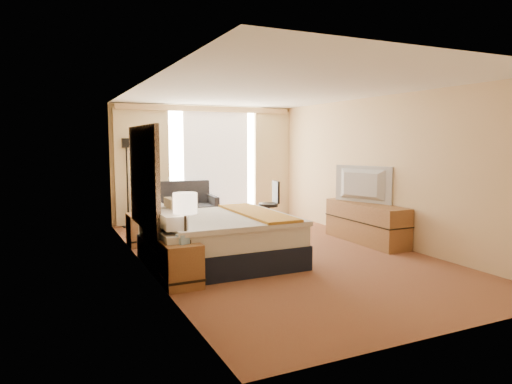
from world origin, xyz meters
name	(u,v)px	position (x,y,z in m)	size (l,w,h in m)	color
floor	(275,252)	(0.00, 0.00, 0.00)	(4.20, 7.00, 0.02)	#5D221A
ceiling	(276,90)	(0.00, 0.00, 2.60)	(4.20, 7.00, 0.02)	white
wall_back	(205,163)	(0.00, 3.50, 1.30)	(4.20, 0.02, 2.60)	#E8BF8D
wall_front	(454,197)	(0.00, -3.50, 1.30)	(4.20, 0.02, 2.60)	#E8BF8D
wall_left	(143,177)	(-2.10, 0.00, 1.30)	(0.02, 7.00, 2.60)	#E8BF8D
wall_right	(379,169)	(2.10, 0.00, 1.30)	(0.02, 7.00, 2.60)	#E8BF8D
headboard	(143,178)	(-2.06, 0.20, 1.28)	(0.06, 1.85, 1.50)	black
nightstand_left	(181,265)	(-1.87, -1.05, 0.28)	(0.45, 0.52, 0.55)	#976437
nightstand_right	(142,230)	(-1.87, 1.45, 0.28)	(0.45, 0.52, 0.55)	#976437
media_dresser	(366,223)	(1.83, 0.00, 0.35)	(0.50, 1.80, 0.70)	#976437
window	(216,162)	(0.25, 3.47, 1.32)	(2.30, 0.02, 2.30)	white
curtains	(206,159)	(0.00, 3.39, 1.41)	(4.12, 0.19, 2.56)	beige
bed	(219,239)	(-1.06, -0.22, 0.37)	(2.07, 1.89, 1.01)	black
loveseat	(181,211)	(-0.73, 3.01, 0.31)	(1.56, 0.92, 0.94)	maroon
floor_lamp	(127,165)	(-1.78, 3.30, 1.32)	(0.24, 0.24, 1.87)	black
desk_chair	(271,206)	(0.97, 2.09, 0.43)	(0.47, 0.47, 0.97)	black
lamp_left	(185,204)	(-1.82, -1.08, 1.03)	(0.30, 0.30, 0.63)	black
lamp_right	(140,187)	(-1.89, 1.40, 1.02)	(0.29, 0.29, 0.61)	black
tissue_box	(183,239)	(-1.86, -1.10, 0.61)	(0.13, 0.13, 0.12)	#8CB6D9
telephone	(142,211)	(-1.84, 1.57, 0.58)	(0.18, 0.14, 0.07)	black
television	(360,184)	(1.78, 0.13, 1.03)	(1.15, 0.15, 0.66)	black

